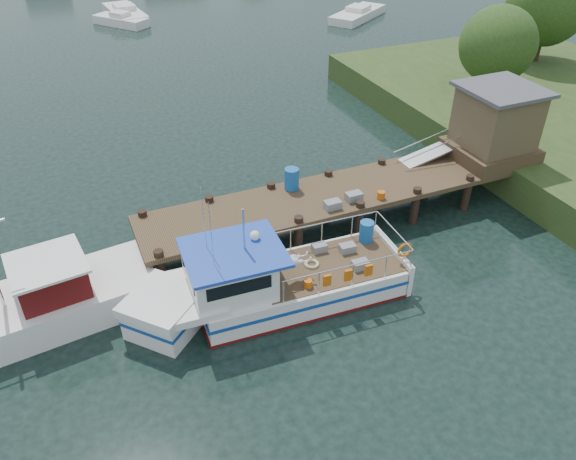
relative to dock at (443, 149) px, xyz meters
name	(u,v)px	position (x,y,z in m)	size (l,w,h in m)	color
ground_plane	(296,232)	(-6.51, -0.01, -2.24)	(160.00, 160.00, 0.00)	black
dock	(443,149)	(0.00, 0.00, 0.00)	(16.60, 3.00, 4.78)	#473521
lobster_boat	(266,284)	(-9.11, -3.41, -1.42)	(9.53, 3.19, 4.55)	silver
work_boat	(25,310)	(-16.27, -1.45, -1.52)	(8.70, 3.51, 4.54)	silver
moored_b	(121,20)	(-7.47, 33.19, -1.84)	(4.22, 4.88, 1.07)	silver
moored_c	(358,14)	(11.54, 27.24, -1.85)	(6.71, 5.59, 1.04)	silver
moored_d	(125,13)	(-6.75, 35.35, -1.82)	(2.89, 6.91, 1.14)	silver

